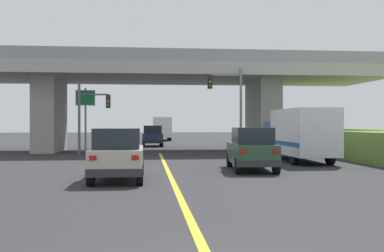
{
  "coord_description": "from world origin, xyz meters",
  "views": [
    {
      "loc": [
        -0.99,
        -6.09,
        2.2
      ],
      "look_at": [
        1.47,
        18.64,
        2.07
      ],
      "focal_mm": 42.84,
      "sensor_mm": 36.0,
      "label": 1
    }
  ],
  "objects_px": {
    "suv_crossing": "(252,149)",
    "box_truck": "(299,134)",
    "sedan_oncoming": "(152,136)",
    "suv_lead": "(118,154)",
    "traffic_signal_nearside": "(231,99)",
    "traffic_signal_farside": "(90,111)",
    "semi_truck_distant": "(162,128)",
    "highway_sign": "(85,105)"
  },
  "relations": [
    {
      "from": "suv_crossing",
      "to": "traffic_signal_farside",
      "type": "xyz_separation_m",
      "value": [
        -8.87,
        11.78,
        2.09
      ]
    },
    {
      "from": "sedan_oncoming",
      "to": "semi_truck_distant",
      "type": "bearing_deg",
      "value": 84.81
    },
    {
      "from": "sedan_oncoming",
      "to": "box_truck",
      "type": "bearing_deg",
      "value": -66.55
    },
    {
      "from": "suv_crossing",
      "to": "box_truck",
      "type": "relative_size",
      "value": 0.61
    },
    {
      "from": "suv_lead",
      "to": "traffic_signal_nearside",
      "type": "distance_m",
      "value": 16.12
    },
    {
      "from": "suv_crossing",
      "to": "sedan_oncoming",
      "type": "xyz_separation_m",
      "value": [
        -4.32,
        23.74,
        0.0
      ]
    },
    {
      "from": "suv_lead",
      "to": "traffic_signal_farside",
      "type": "bearing_deg",
      "value": 100.8
    },
    {
      "from": "traffic_signal_nearside",
      "to": "sedan_oncoming",
      "type": "bearing_deg",
      "value": 112.89
    },
    {
      "from": "traffic_signal_farside",
      "to": "traffic_signal_nearside",
      "type": "bearing_deg",
      "value": -4.44
    },
    {
      "from": "suv_crossing",
      "to": "semi_truck_distant",
      "type": "relative_size",
      "value": 0.63
    },
    {
      "from": "box_truck",
      "to": "traffic_signal_farside",
      "type": "bearing_deg",
      "value": 151.12
    },
    {
      "from": "highway_sign",
      "to": "semi_truck_distant",
      "type": "xyz_separation_m",
      "value": [
        6.59,
        25.6,
        -1.97
      ]
    },
    {
      "from": "box_truck",
      "to": "highway_sign",
      "type": "relative_size",
      "value": 1.53
    },
    {
      "from": "suv_lead",
      "to": "traffic_signal_nearside",
      "type": "bearing_deg",
      "value": 63.54
    },
    {
      "from": "highway_sign",
      "to": "traffic_signal_nearside",
      "type": "bearing_deg",
      "value": -15.5
    },
    {
      "from": "sedan_oncoming",
      "to": "semi_truck_distant",
      "type": "distance_m",
      "value": 15.87
    },
    {
      "from": "suv_lead",
      "to": "traffic_signal_farside",
      "type": "distance_m",
      "value": 15.38
    },
    {
      "from": "box_truck",
      "to": "suv_lead",
      "type": "bearing_deg",
      "value": -141.49
    },
    {
      "from": "suv_lead",
      "to": "suv_crossing",
      "type": "height_order",
      "value": "same"
    },
    {
      "from": "traffic_signal_farside",
      "to": "box_truck",
      "type": "bearing_deg",
      "value": -28.88
    },
    {
      "from": "box_truck",
      "to": "suv_crossing",
      "type": "bearing_deg",
      "value": -129.7
    },
    {
      "from": "traffic_signal_farside",
      "to": "suv_crossing",
      "type": "bearing_deg",
      "value": -53.03
    },
    {
      "from": "highway_sign",
      "to": "suv_crossing",
      "type": "bearing_deg",
      "value": -55.78
    },
    {
      "from": "traffic_signal_nearside",
      "to": "highway_sign",
      "type": "xyz_separation_m",
      "value": [
        -10.53,
        2.92,
        -0.36
      ]
    },
    {
      "from": "traffic_signal_nearside",
      "to": "traffic_signal_farside",
      "type": "xyz_separation_m",
      "value": [
        -9.92,
        0.77,
        -0.82
      ]
    },
    {
      "from": "highway_sign",
      "to": "sedan_oncoming",
      "type": "bearing_deg",
      "value": 62.26
    },
    {
      "from": "suv_lead",
      "to": "suv_crossing",
      "type": "distance_m",
      "value": 6.8
    },
    {
      "from": "traffic_signal_nearside",
      "to": "semi_truck_distant",
      "type": "xyz_separation_m",
      "value": [
        -3.94,
        28.52,
        -2.32
      ]
    },
    {
      "from": "traffic_signal_farside",
      "to": "highway_sign",
      "type": "xyz_separation_m",
      "value": [
        -0.61,
        2.15,
        0.47
      ]
    },
    {
      "from": "sedan_oncoming",
      "to": "highway_sign",
      "type": "xyz_separation_m",
      "value": [
        -5.16,
        -9.8,
        2.56
      ]
    },
    {
      "from": "box_truck",
      "to": "traffic_signal_farside",
      "type": "distance_m",
      "value": 14.69
    },
    {
      "from": "suv_crossing",
      "to": "highway_sign",
      "type": "relative_size",
      "value": 0.94
    },
    {
      "from": "box_truck",
      "to": "traffic_signal_nearside",
      "type": "xyz_separation_m",
      "value": [
        -2.87,
        6.29,
        2.32
      ]
    },
    {
      "from": "semi_truck_distant",
      "to": "highway_sign",
      "type": "bearing_deg",
      "value": -104.44
    },
    {
      "from": "traffic_signal_farside",
      "to": "semi_truck_distant",
      "type": "bearing_deg",
      "value": 77.83
    },
    {
      "from": "highway_sign",
      "to": "semi_truck_distant",
      "type": "height_order",
      "value": "highway_sign"
    },
    {
      "from": "highway_sign",
      "to": "suv_lead",
      "type": "bearing_deg",
      "value": -78.56
    },
    {
      "from": "traffic_signal_nearside",
      "to": "traffic_signal_farside",
      "type": "distance_m",
      "value": 9.99
    },
    {
      "from": "suv_lead",
      "to": "highway_sign",
      "type": "xyz_separation_m",
      "value": [
        -3.46,
        17.12,
        2.56
      ]
    },
    {
      "from": "sedan_oncoming",
      "to": "highway_sign",
      "type": "distance_m",
      "value": 11.37
    },
    {
      "from": "semi_truck_distant",
      "to": "suv_crossing",
      "type": "bearing_deg",
      "value": -85.82
    },
    {
      "from": "box_truck",
      "to": "traffic_signal_nearside",
      "type": "height_order",
      "value": "traffic_signal_nearside"
    }
  ]
}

